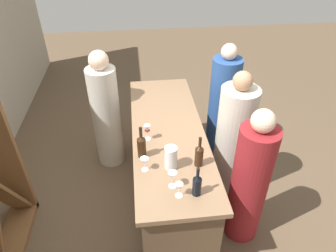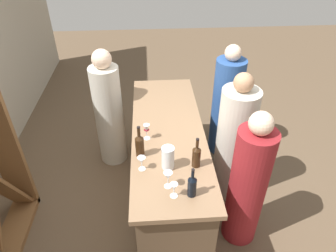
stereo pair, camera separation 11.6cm
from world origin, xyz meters
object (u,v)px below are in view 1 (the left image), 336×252
Objects in this scene: water_pitcher at (171,158)px; person_left_guest at (233,142)px; wine_bottle_center_amber_brown at (142,146)px; person_right_guest at (249,183)px; wine_bottle_leftmost_near_black at (197,185)px; wine_glass_far_left at (145,162)px; wine_bottle_second_left_amber_brown at (199,155)px; wine_glass_near_center at (172,176)px; person_center_guest at (223,105)px; wine_glass_near_right at (147,130)px; wine_glass_near_left at (179,187)px; person_server_behind at (106,115)px.

water_pitcher is 0.98m from person_left_guest.
person_right_guest reaches higher than wine_bottle_center_amber_brown.
wine_bottle_leftmost_near_black is 2.06× the size of wine_glass_far_left.
wine_bottle_leftmost_near_black is 0.91× the size of wine_bottle_second_left_amber_brown.
wine_bottle_second_left_amber_brown is 1.94× the size of wine_glass_near_center.
wine_bottle_leftmost_near_black is 0.65m from wine_bottle_center_amber_brown.
person_center_guest is at bearing -24.53° from wine_bottle_second_left_amber_brown.
person_right_guest is (-0.06, -0.97, -0.32)m from wine_glass_far_left.
wine_glass_far_left is 1.02m from person_right_guest.
person_right_guest is (-0.24, -0.98, -0.35)m from wine_bottle_center_amber_brown.
wine_bottle_center_amber_brown is 0.21× the size of person_left_guest.
person_right_guest reaches higher than wine_bottle_second_left_amber_brown.
wine_bottle_center_amber_brown is at bearing 38.99° from wine_bottle_leftmost_near_black.
person_center_guest is at bearing -43.81° from wine_bottle_center_amber_brown.
wine_glass_near_right is at bearing 14.10° from wine_glass_near_center.
wine_bottle_center_amber_brown reaches higher than wine_glass_near_left.
person_server_behind reaches higher than wine_bottle_second_left_amber_brown.
wine_glass_near_right is 1.24× the size of wine_glass_far_left.
person_left_guest reaches higher than water_pitcher.
person_center_guest is (1.32, -0.60, -0.34)m from wine_bottle_second_left_amber_brown.
person_right_guest is (-0.07, -0.49, -0.34)m from wine_bottle_second_left_amber_brown.
wine_glass_near_left is 1.88m from person_center_guest.
person_right_guest reaches higher than wine_glass_far_left.
person_server_behind is at bearing -4.70° from person_center_guest.
person_right_guest is at bearing -69.19° from wine_glass_near_left.
wine_bottle_second_left_amber_brown is 1.55m from person_server_behind.
wine_bottle_center_amber_brown is at bearing 165.11° from wine_glass_near_right.
wine_glass_near_center is at bearing -150.50° from wine_bottle_center_amber_brown.
wine_glass_near_center is at bearing 176.20° from water_pitcher.
person_center_guest reaches higher than water_pitcher.
person_right_guest is at bearing -64.97° from wine_bottle_leftmost_near_black.
person_left_guest is at bearing -39.88° from wine_glass_near_left.
person_server_behind is (1.56, 0.67, -0.30)m from wine_glass_near_left.
wine_bottle_center_amber_brown is 1.93× the size of wine_glass_near_right.
water_pitcher is at bearing 48.92° from person_center_guest.
wine_glass_near_center is 0.10× the size of person_center_guest.
wine_bottle_second_left_amber_brown is 0.20× the size of person_server_behind.
person_server_behind reaches higher than wine_bottle_center_amber_brown.
wine_bottle_leftmost_near_black is at bearing 166.02° from wine_bottle_second_left_amber_brown.
wine_glass_far_left is at bearing 173.41° from wine_glass_near_right.
wine_bottle_center_amber_brown is at bearing -85.29° from person_server_behind.
person_left_guest is (0.12, -0.94, -0.33)m from wine_glass_near_right.
wine_bottle_leftmost_near_black is 0.14m from wine_glass_near_left.
person_right_guest is (0.27, -0.71, -0.32)m from wine_glass_near_left.
wine_glass_near_right is at bearing 45.48° from wine_bottle_second_left_amber_brown.
person_left_guest reaches higher than wine_glass_near_right.
wine_bottle_second_left_amber_brown reaches higher than wine_glass_near_left.
person_right_guest reaches higher than wine_glass_near_left.
person_server_behind reaches higher than water_pitcher.
wine_glass_near_right reaches higher than wine_glass_far_left.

